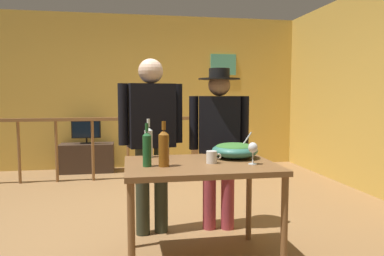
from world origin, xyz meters
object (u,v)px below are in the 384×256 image
(serving_table, at_px, (200,174))
(person_standing_left, at_px, (151,131))
(framed_picture, at_px, (223,65))
(person_standing_right, at_px, (219,136))
(salad_bowl, at_px, (235,150))
(wine_bottle_green, at_px, (147,148))
(stair_railing, at_px, (108,139))
(tv_console, at_px, (87,158))
(wine_bottle_amber, at_px, (164,148))
(flat_screen_tv, at_px, (86,130))
(wine_glass, at_px, (253,149))
(mug_white, at_px, (212,157))
(wine_bottle_clear, at_px, (149,141))

(serving_table, distance_m, person_standing_left, 0.81)
(framed_picture, height_order, person_standing_right, framed_picture)
(framed_picture, xyz_separation_m, salad_bowl, (-0.91, -3.81, -1.02))
(person_standing_left, bearing_deg, wine_bottle_green, 73.45)
(serving_table, relative_size, person_standing_left, 0.69)
(stair_railing, xyz_separation_m, tv_console, (-0.40, 0.67, -0.40))
(wine_bottle_amber, xyz_separation_m, wine_bottle_green, (-0.12, 0.02, -0.01))
(wine_bottle_green, bearing_deg, person_standing_left, 83.90)
(stair_railing, relative_size, flat_screen_tv, 7.95)
(wine_glass, distance_m, mug_white, 0.32)
(tv_console, distance_m, mug_white, 3.99)
(wine_glass, relative_size, person_standing_right, 0.11)
(flat_screen_tv, relative_size, serving_table, 0.42)
(wine_bottle_amber, xyz_separation_m, person_standing_right, (0.61, 0.78, -0.01))
(flat_screen_tv, relative_size, salad_bowl, 1.25)
(wine_bottle_amber, bearing_deg, stair_railing, 100.08)
(stair_railing, xyz_separation_m, wine_bottle_clear, (0.47, -2.69, 0.28))
(mug_white, bearing_deg, person_standing_right, 71.69)
(wine_bottle_clear, relative_size, person_standing_right, 0.21)
(salad_bowl, bearing_deg, person_standing_left, 141.64)
(framed_picture, relative_size, wine_glass, 2.88)
(serving_table, distance_m, salad_bowl, 0.40)
(wine_bottle_green, relative_size, person_standing_left, 0.19)
(serving_table, bearing_deg, person_standing_right, 64.70)
(wine_glass, distance_m, person_standing_right, 0.82)
(stair_railing, distance_m, wine_bottle_green, 3.13)
(stair_railing, height_order, wine_bottle_green, wine_bottle_green)
(flat_screen_tv, xyz_separation_m, mug_white, (1.32, -3.69, 0.12))
(salad_bowl, bearing_deg, stair_railing, 112.34)
(framed_picture, relative_size, flat_screen_tv, 1.01)
(wine_glass, bearing_deg, flat_screen_tv, 113.13)
(wine_bottle_amber, xyz_separation_m, wine_bottle_clear, (-0.09, 0.42, -0.01))
(wine_bottle_clear, bearing_deg, person_standing_left, 82.71)
(stair_railing, relative_size, wine_bottle_green, 12.00)
(tv_console, xyz_separation_m, flat_screen_tv, (0.00, -0.03, 0.48))
(tv_console, distance_m, wine_bottle_amber, 3.96)
(wine_bottle_amber, distance_m, wine_bottle_green, 0.12)
(salad_bowl, bearing_deg, wine_bottle_clear, 167.61)
(wine_bottle_amber, bearing_deg, tv_console, 104.10)
(person_standing_right, bearing_deg, tv_console, -52.02)
(flat_screen_tv, relative_size, wine_bottle_clear, 1.48)
(mug_white, bearing_deg, serving_table, 161.33)
(tv_console, relative_size, serving_table, 0.79)
(serving_table, height_order, wine_glass, wine_glass)
(flat_screen_tv, height_order, wine_bottle_green, wine_bottle_green)
(stair_railing, bearing_deg, framed_picture, 24.82)
(stair_railing, relative_size, person_standing_right, 2.43)
(wine_glass, bearing_deg, person_standing_right, 93.82)
(wine_bottle_green, bearing_deg, wine_glass, -4.10)
(salad_bowl, distance_m, wine_bottle_green, 0.78)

